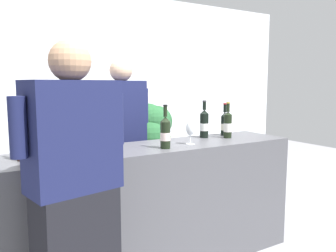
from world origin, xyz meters
The scene contains 12 objects.
wall_back centered at (0.00, 2.60, 1.40)m, with size 8.00×0.10×2.80m, color silver.
counter centered at (0.00, 0.00, 0.49)m, with size 2.50×0.54×0.98m, color #4C4C51.
wine_bottle_0 centered at (0.86, 0.14, 1.09)m, with size 0.07×0.07×0.30m.
wine_bottle_1 centered at (0.79, 0.02, 1.10)m, with size 0.07×0.07×0.32m.
wine_bottle_2 centered at (0.62, 0.14, 1.11)m, with size 0.08×0.08×0.34m.
wine_bottle_3 centered at (-0.91, -0.01, 1.11)m, with size 0.08×0.08×0.34m.
wine_bottle_4 centered at (-0.58, 0.10, 1.11)m, with size 0.08×0.08×0.34m.
wine_bottle_5 centered at (0.06, -0.13, 1.10)m, with size 0.08×0.08×0.33m.
wine_glass centered at (0.32, -0.08, 1.10)m, with size 0.07×0.07×0.19m.
person_server centered at (0.02, 0.61, 0.83)m, with size 0.56×0.27×1.69m.
person_guest centered at (-0.76, -0.59, 0.82)m, with size 0.60×0.32×1.68m.
potted_shrub centered at (0.62, 1.11, 0.83)m, with size 0.58×0.58×1.24m.
Camera 1 is at (-1.22, -2.30, 1.47)m, focal length 36.45 mm.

